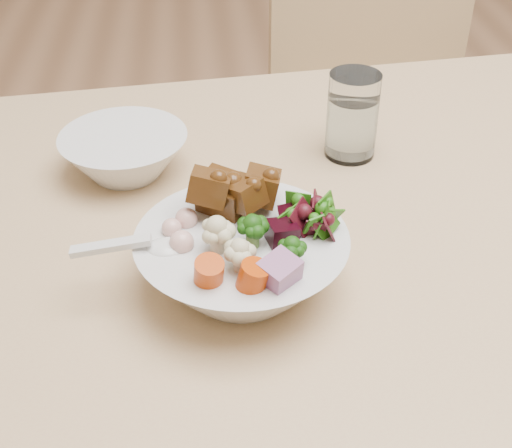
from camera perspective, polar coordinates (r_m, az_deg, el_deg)
name	(u,v)px	position (r m, az deg, el deg)	size (l,w,h in m)	color
dining_table	(439,253)	(0.92, 14.40, -2.30)	(1.55, 0.98, 0.69)	tan
chair_far	(382,98)	(1.50, 10.02, 9.89)	(0.45, 0.45, 0.93)	tan
food_bowl	(243,257)	(0.71, -1.02, -2.68)	(0.21, 0.21, 0.12)	silver
soup_spoon	(152,248)	(0.69, -8.29, -1.88)	(0.11, 0.03, 0.02)	silver
water_glass	(352,119)	(0.94, 7.69, 8.34)	(0.07, 0.07, 0.11)	white
side_bowl	(125,154)	(0.91, -10.45, 5.50)	(0.16, 0.16, 0.05)	silver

